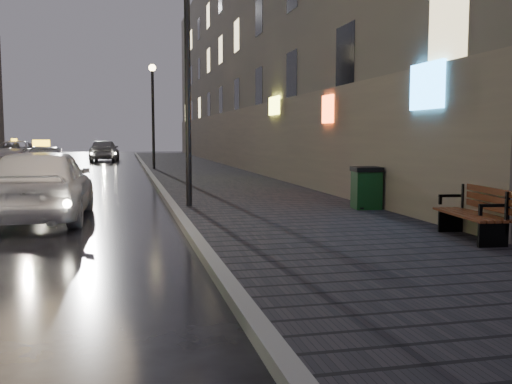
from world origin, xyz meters
TOP-DOWN VIEW (x-y plane):
  - ground at (0.00, 0.00)m, footprint 120.00×120.00m
  - sidewalk at (3.90, 21.00)m, footprint 4.60×58.00m
  - curb at (1.50, 21.00)m, footprint 0.20×58.00m
  - building_near at (7.10, 25.00)m, footprint 1.80×50.00m
  - lamp_near at (1.85, 6.00)m, footprint 0.36×0.36m
  - lamp_far at (1.85, 22.00)m, footprint 0.36×0.36m
  - bench at (5.92, 0.53)m, footprint 0.78×1.75m
  - trash_bin at (5.80, 4.57)m, footprint 0.71×0.71m
  - taxi_near at (-1.39, 5.40)m, footprint 2.01×4.76m
  - taxi_mid at (-3.20, 20.72)m, footprint 2.11×4.69m
  - taxi_far at (-6.38, 31.02)m, footprint 2.69×5.55m
  - car_far at (-1.00, 35.19)m, footprint 2.21×4.78m

SIDE VIEW (x-z plane):
  - ground at x=0.00m, z-range 0.00..0.00m
  - sidewalk at x=3.90m, z-range 0.00..0.15m
  - curb at x=1.50m, z-range 0.00..0.15m
  - bench at x=5.92m, z-range 0.15..1.02m
  - trash_bin at x=5.80m, z-range 0.16..1.13m
  - taxi_mid at x=-3.20m, z-range 0.00..1.34m
  - taxi_far at x=-6.38m, z-range 0.00..1.52m
  - car_far at x=-1.00m, z-range 0.00..1.59m
  - taxi_near at x=-1.39m, z-range 0.00..1.61m
  - lamp_near at x=1.85m, z-range 0.85..6.13m
  - lamp_far at x=1.85m, z-range 0.85..6.13m
  - building_near at x=7.10m, z-range 0.00..13.00m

